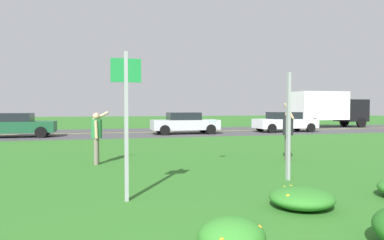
# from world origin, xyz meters

# --- Properties ---
(ground_plane) EXTENTS (120.00, 120.00, 0.00)m
(ground_plane) POSITION_xyz_m (0.00, 11.66, 0.00)
(ground_plane) COLOR #2D6B23
(highway_strip) EXTENTS (120.00, 9.52, 0.01)m
(highway_strip) POSITION_xyz_m (0.00, 23.32, 0.00)
(highway_strip) COLOR #424244
(highway_strip) RESTS_ON ground
(highway_center_stripe) EXTENTS (120.00, 0.16, 0.00)m
(highway_center_stripe) POSITION_xyz_m (0.00, 23.32, 0.01)
(highway_center_stripe) COLOR yellow
(highway_center_stripe) RESTS_ON ground
(daylily_clump_front_center) EXTENTS (0.82, 0.74, 0.47)m
(daylily_clump_front_center) POSITION_xyz_m (-0.07, 2.36, 0.23)
(daylily_clump_front_center) COLOR #2D7526
(daylily_clump_front_center) RESTS_ON ground
(daylily_clump_mid_left) EXTENTS (1.14, 1.10, 0.36)m
(daylily_clump_mid_left) POSITION_xyz_m (1.86, 3.89, 0.18)
(daylily_clump_mid_left) COLOR #2D7526
(daylily_clump_mid_left) RESTS_ON ground
(sign_post_near_path) EXTENTS (0.56, 0.10, 2.80)m
(sign_post_near_path) POSITION_xyz_m (-1.07, 5.14, 1.69)
(sign_post_near_path) COLOR #93969B
(sign_post_near_path) RESTS_ON ground
(sign_post_by_roadside) EXTENTS (0.07, 0.10, 2.61)m
(sign_post_by_roadside) POSITION_xyz_m (2.87, 6.05, 1.31)
(sign_post_by_roadside) COLOR #93969B
(sign_post_by_roadside) RESTS_ON ground
(person_thrower_green_shirt) EXTENTS (0.56, 0.51, 1.66)m
(person_thrower_green_shirt) POSITION_xyz_m (-1.64, 9.68, 0.97)
(person_thrower_green_shirt) COLOR #287038
(person_thrower_green_shirt) RESTS_ON ground
(person_catcher_dark_shirt) EXTENTS (0.44, 0.51, 1.92)m
(person_catcher_dark_shirt) POSITION_xyz_m (4.53, 8.86, 1.00)
(person_catcher_dark_shirt) COLOR #232328
(person_catcher_dark_shirt) RESTS_ON ground
(frisbee_pale_blue) EXTENTS (0.24, 0.24, 0.05)m
(frisbee_pale_blue) POSITION_xyz_m (1.90, 8.91, 1.35)
(frisbee_pale_blue) COLOR #ADD6E5
(car_dark_green_center_left) EXTENTS (4.50, 2.00, 1.45)m
(car_dark_green_center_left) POSITION_xyz_m (-6.43, 21.18, 0.74)
(car_dark_green_center_left) COLOR #194C2D
(car_dark_green_center_left) RESTS_ON ground
(car_silver_center_right) EXTENTS (4.50, 2.00, 1.45)m
(car_silver_center_right) POSITION_xyz_m (4.02, 21.18, 0.74)
(car_silver_center_right) COLOR #B7BABF
(car_silver_center_right) RESTS_ON ground
(car_white_rightmost) EXTENTS (4.50, 2.00, 1.45)m
(car_white_rightmost) POSITION_xyz_m (11.58, 21.18, 0.74)
(car_white_rightmost) COLOR silver
(car_white_rightmost) RESTS_ON ground
(box_truck_black) EXTENTS (6.70, 2.46, 3.20)m
(box_truck_black) POSITION_xyz_m (18.44, 25.47, 1.80)
(box_truck_black) COLOR black
(box_truck_black) RESTS_ON ground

